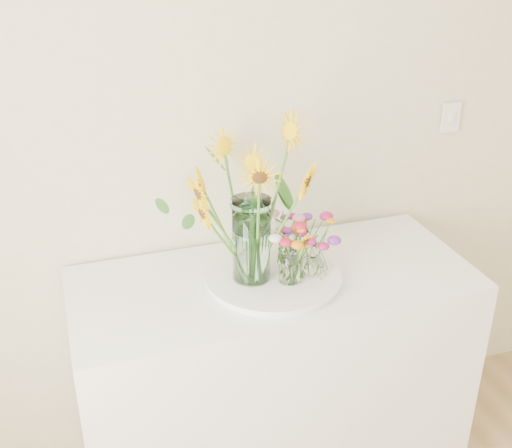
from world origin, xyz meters
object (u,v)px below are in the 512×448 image
Objects in this scene: tray at (273,278)px; small_vase_c at (288,248)px; small_vase_a at (290,265)px; small_vase_b at (313,258)px; mason_jar at (251,240)px; counter at (273,379)px.

tray is 3.98× the size of small_vase_c.
small_vase_a reaches higher than small_vase_c.
small_vase_a reaches higher than small_vase_b.
tray is at bearing 166.34° from small_vase_b.
small_vase_a reaches higher than tray.
mason_jar is 2.62× the size of small_vase_c.
small_vase_a is at bearing -162.93° from small_vase_b.
small_vase_a is at bearing -74.00° from counter.
small_vase_c is at bearing 23.52° from mason_jar.
small_vase_c is (0.16, 0.07, -0.09)m from mason_jar.
small_vase_c is at bearing 72.09° from small_vase_a.
small_vase_a is at bearing -107.91° from small_vase_c.
mason_jar is 0.23m from small_vase_b.
counter is 4.77× the size of mason_jar.
tray is 1.52× the size of mason_jar.
counter is 10.99× the size of small_vase_a.
small_vase_b is at bearing -61.37° from small_vase_c.
small_vase_c reaches higher than tray.
small_vase_c is at bearing 39.80° from tray.
small_vase_b is (0.21, -0.03, -0.09)m from mason_jar.
small_vase_a is (0.12, -0.06, -0.08)m from mason_jar.
mason_jar is at bearing 152.91° from small_vase_a.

